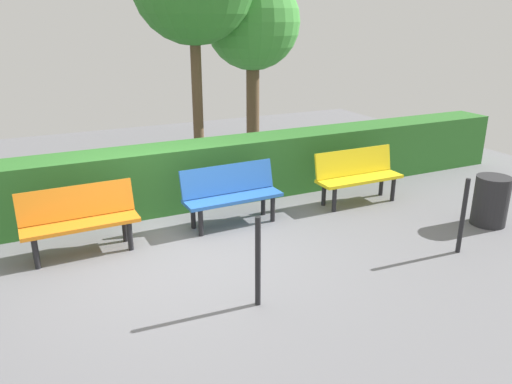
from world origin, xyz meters
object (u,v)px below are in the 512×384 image
at_px(bench_yellow, 357,174).
at_px(tree_near, 253,24).
at_px(bench_blue, 231,192).
at_px(trash_bin, 491,201).
at_px(bench_orange, 79,217).

relative_size(bench_yellow, tree_near, 0.39).
height_order(bench_yellow, bench_blue, bench_yellow).
distance_m(bench_yellow, trash_bin, 2.00).
bearing_deg(tree_near, bench_blue, 59.89).
distance_m(bench_blue, tree_near, 4.32).
xyz_separation_m(bench_yellow, bench_orange, (4.31, 0.00, -0.00)).
xyz_separation_m(bench_blue, bench_orange, (2.11, 0.05, -0.00)).
distance_m(bench_blue, bench_orange, 2.11).
bearing_deg(tree_near, bench_orange, 39.27).
bearing_deg(bench_yellow, bench_orange, 0.29).
relative_size(bench_blue, trash_bin, 2.00).
distance_m(bench_yellow, tree_near, 3.97).
height_order(bench_blue, bench_orange, same).
bearing_deg(trash_bin, bench_orange, -16.34).
bearing_deg(trash_bin, bench_yellow, -53.71).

